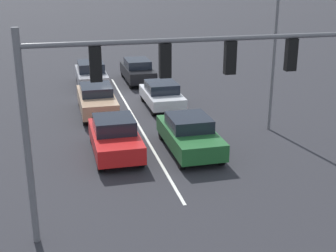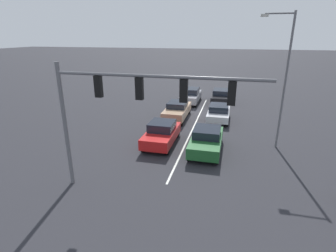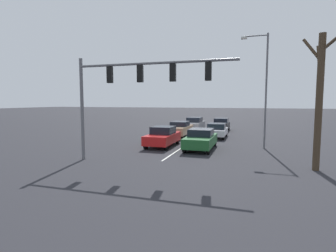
% 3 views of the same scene
% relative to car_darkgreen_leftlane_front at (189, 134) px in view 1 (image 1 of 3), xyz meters
% --- Properties ---
extents(ground_plane, '(240.00, 240.00, 0.00)m').
position_rel_car_darkgreen_leftlane_front_xyz_m(ground_plane, '(1.51, -8.16, -0.78)').
color(ground_plane, '#28282D').
extents(lane_stripe_left_divider, '(0.12, 18.80, 0.01)m').
position_rel_car_darkgreen_leftlane_front_xyz_m(lane_stripe_left_divider, '(1.51, -4.76, -0.77)').
color(lane_stripe_left_divider, silver).
rests_on(lane_stripe_left_divider, ground_plane).
extents(car_darkgreen_leftlane_front, '(1.92, 4.45, 1.54)m').
position_rel_car_darkgreen_leftlane_front_xyz_m(car_darkgreen_leftlane_front, '(0.00, 0.00, 0.00)').
color(car_darkgreen_leftlane_front, '#1E5928').
rests_on(car_darkgreen_leftlane_front, ground_plane).
extents(car_red_midlane_front, '(1.88, 4.21, 1.59)m').
position_rel_car_darkgreen_leftlane_front_xyz_m(car_red_midlane_front, '(3.16, -0.41, 0.01)').
color(car_red_midlane_front, red).
rests_on(car_red_midlane_front, ground_plane).
extents(car_tan_midlane_second, '(1.83, 4.67, 1.56)m').
position_rel_car_darkgreen_leftlane_front_xyz_m(car_tan_midlane_second, '(3.33, -6.35, 0.04)').
color(car_tan_midlane_second, tan).
rests_on(car_tan_midlane_second, ground_plane).
extents(car_silver_leftlane_second, '(1.85, 4.03, 1.43)m').
position_rel_car_darkgreen_leftlane_front_xyz_m(car_silver_leftlane_second, '(-0.36, -6.74, -0.03)').
color(car_silver_leftlane_second, silver).
rests_on(car_silver_leftlane_second, ground_plane).
extents(car_black_leftlane_third, '(1.77, 4.56, 1.56)m').
position_rel_car_darkgreen_leftlane_front_xyz_m(car_black_leftlane_third, '(-0.13, -13.04, 0.03)').
color(car_black_leftlane_third, black).
rests_on(car_black_leftlane_third, ground_plane).
extents(car_gray_midlane_third, '(1.85, 4.67, 1.64)m').
position_rel_car_darkgreen_leftlane_front_xyz_m(car_gray_midlane_third, '(3.08, -12.49, 0.06)').
color(car_gray_midlane_third, gray).
rests_on(car_gray_midlane_third, ground_plane).
extents(traffic_signal_gantry, '(9.33, 0.37, 6.16)m').
position_rel_car_darkgreen_leftlane_front_xyz_m(traffic_signal_gantry, '(3.02, 5.62, 3.84)').
color(traffic_signal_gantry, slate).
rests_on(traffic_signal_gantry, ground_plane).
extents(street_lamp_left_shoulder, '(1.97, 0.24, 8.61)m').
position_rel_car_darkgreen_leftlane_front_xyz_m(street_lamp_left_shoulder, '(-4.37, -1.76, 4.16)').
color(street_lamp_left_shoulder, slate).
rests_on(street_lamp_left_shoulder, ground_plane).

